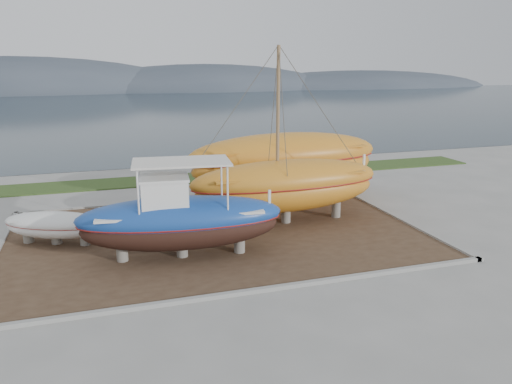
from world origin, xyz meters
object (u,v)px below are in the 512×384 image
object	(u,v)px
white_dinghy	(56,229)
orange_sailboat	(287,138)
blue_caique	(181,210)
orange_bare_hull	(285,167)

from	to	relation	value
white_dinghy	orange_sailboat	world-z (taller)	orange_sailboat
white_dinghy	blue_caique	bearing A→B (deg)	-8.45
blue_caique	orange_sailboat	xyz separation A→B (m)	(5.52, 2.82, 2.19)
orange_sailboat	orange_bare_hull	xyz separation A→B (m)	(1.45, 4.00, -2.31)
white_dinghy	orange_bare_hull	xyz separation A→B (m)	(11.86, 3.72, 1.16)
blue_caique	white_dinghy	world-z (taller)	blue_caique
orange_bare_hull	orange_sailboat	bearing A→B (deg)	-112.45
white_dinghy	orange_sailboat	xyz separation A→B (m)	(10.41, -0.28, 3.47)
white_dinghy	orange_bare_hull	distance (m)	12.48
white_dinghy	orange_bare_hull	world-z (taller)	orange_bare_hull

